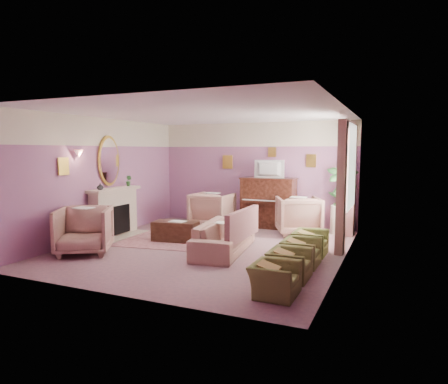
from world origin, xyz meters
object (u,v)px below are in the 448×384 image
at_px(television, 268,167).
at_px(coffee_table, 176,231).
at_px(floral_armchair_front, 84,228).
at_px(olive_chair_a, 275,274).
at_px(side_table, 341,220).
at_px(sofa, 224,231).
at_px(floral_armchair_right, 298,214).
at_px(olive_chair_d, 310,239).
at_px(olive_chair_c, 301,248).
at_px(olive_chair_b, 289,259).
at_px(piano, 268,203).
at_px(floral_armchair_left, 212,208).

xyz_separation_m(television, coffee_table, (-1.44, -2.34, -1.38)).
distance_m(floral_armchair_front, olive_chair_a, 4.19).
relative_size(coffee_table, side_table, 1.43).
height_order(sofa, olive_chair_a, sofa).
height_order(floral_armchair_right, floral_armchair_front, same).
relative_size(coffee_table, floral_armchair_front, 0.97).
distance_m(television, olive_chair_d, 3.05).
xyz_separation_m(television, sofa, (-0.04, -2.80, -1.18)).
bearing_deg(side_table, olive_chair_c, -95.64).
bearing_deg(television, olive_chair_a, -71.43).
xyz_separation_m(olive_chair_b, olive_chair_d, (0.00, 1.64, 0.00)).
bearing_deg(olive_chair_b, coffee_table, 152.62).
xyz_separation_m(piano, sofa, (-0.04, -2.85, -0.23)).
xyz_separation_m(olive_chair_b, side_table, (0.30, 3.88, 0.04)).
distance_m(floral_armchair_left, olive_chair_d, 3.44).
bearing_deg(floral_armchair_right, side_table, 28.20).
bearing_deg(floral_armchair_front, television, 57.80).
distance_m(sofa, olive_chair_c, 1.66).
height_order(piano, olive_chair_a, piano).
height_order(coffee_table, sofa, sofa).
relative_size(television, floral_armchair_front, 0.77).
bearing_deg(side_table, floral_armchair_left, -171.39).
relative_size(television, side_table, 1.14).
distance_m(television, coffee_table, 3.07).
xyz_separation_m(olive_chair_a, side_table, (0.30, 4.70, 0.04)).
height_order(sofa, floral_armchair_front, floral_armchair_front).
bearing_deg(side_table, coffee_table, -145.26).
relative_size(floral_armchair_front, olive_chair_a, 1.43).
relative_size(piano, floral_armchair_front, 1.36).
distance_m(television, floral_armchair_right, 1.53).
bearing_deg(coffee_table, sofa, -18.09).
bearing_deg(olive_chair_b, television, 112.11).
height_order(piano, sofa, piano).
bearing_deg(olive_chair_b, floral_armchair_left, 131.22).
distance_m(piano, television, 0.95).
xyz_separation_m(piano, olive_chair_b, (1.59, -3.96, -0.34)).
bearing_deg(olive_chair_b, olive_chair_c, 90.00).
bearing_deg(side_table, television, 179.06).
bearing_deg(side_table, olive_chair_d, -97.68).
bearing_deg(floral_armchair_right, olive_chair_b, -79.12).
xyz_separation_m(floral_armchair_right, olive_chair_d, (0.65, -1.73, -0.20)).
bearing_deg(olive_chair_b, side_table, 85.55).
bearing_deg(olive_chair_b, olive_chair_d, 90.00).
bearing_deg(piano, floral_armchair_right, -32.09).
bearing_deg(olive_chair_a, coffee_table, 141.73).
bearing_deg(side_table, sofa, -124.88).
height_order(piano, olive_chair_b, piano).
xyz_separation_m(television, olive_chair_c, (1.59, -3.09, -1.29)).
bearing_deg(olive_chair_c, sofa, 169.87).
height_order(sofa, olive_chair_d, sofa).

